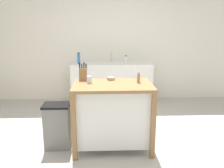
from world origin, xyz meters
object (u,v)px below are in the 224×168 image
object	(u,v)px
pepper_grinder	(139,78)
bottle_dish_soap	(79,58)
drinking_cup	(89,80)
bowl_stoneware_deep	(111,78)
knife_block	(83,74)
sink_faucet	(111,57)
kitchen_island	(113,113)
bottle_spray_cleaner	(126,60)
trash_bin	(57,126)

from	to	relation	value
pepper_grinder	bottle_dish_soap	xyz separation A→B (m)	(-0.97, 1.83, 0.02)
pepper_grinder	bottle_dish_soap	bearing A→B (deg)	117.93
drinking_cup	bottle_dish_soap	distance (m)	1.86
pepper_grinder	bowl_stoneware_deep	bearing A→B (deg)	153.41
knife_block	sink_faucet	world-z (taller)	knife_block
kitchen_island	sink_faucet	bearing A→B (deg)	88.18
knife_block	bottle_spray_cleaner	xyz separation A→B (m)	(0.77, 1.69, -0.04)
kitchen_island	drinking_cup	bearing A→B (deg)	169.40
bowl_stoneware_deep	kitchen_island	bearing A→B (deg)	-86.76
drinking_cup	trash_bin	world-z (taller)	drinking_cup
drinking_cup	trash_bin	bearing A→B (deg)	-176.96
pepper_grinder	bottle_spray_cleaner	distance (m)	1.86
sink_faucet	bottle_spray_cleaner	distance (m)	0.35
trash_bin	bottle_dish_soap	distance (m)	1.99
knife_block	sink_faucet	xyz separation A→B (m)	(0.47, 1.87, -0.01)
kitchen_island	sink_faucet	distance (m)	2.17
knife_block	bottle_dish_soap	xyz separation A→B (m)	(-0.22, 1.66, -0.00)
pepper_grinder	bottle_dish_soap	distance (m)	2.08
trash_bin	bottle_spray_cleaner	size ratio (longest dim) A/B	3.72
sink_faucet	bottle_dish_soap	size ratio (longest dim) A/B	0.92
kitchen_island	bowl_stoneware_deep	bearing A→B (deg)	93.24
knife_block	kitchen_island	bearing A→B (deg)	-30.35
bottle_dish_soap	kitchen_island	bearing A→B (deg)	-71.85
bottle_spray_cleaner	pepper_grinder	bearing A→B (deg)	-90.40
knife_block	bottle_spray_cleaner	distance (m)	1.86
bottle_spray_cleaner	sink_faucet	bearing A→B (deg)	148.25
sink_faucet	bowl_stoneware_deep	bearing A→B (deg)	-92.48
knife_block	trash_bin	world-z (taller)	knife_block
pepper_grinder	sink_faucet	bearing A→B (deg)	97.91
kitchen_island	bottle_spray_cleaner	bearing A→B (deg)	79.28
trash_bin	pepper_grinder	bearing A→B (deg)	1.36
knife_block	bowl_stoneware_deep	distance (m)	0.40
kitchen_island	knife_block	distance (m)	0.68
pepper_grinder	bottle_dish_soap	size ratio (longest dim) A/B	0.63
bowl_stoneware_deep	pepper_grinder	distance (m)	0.41
bowl_stoneware_deep	trash_bin	bearing A→B (deg)	-164.41
knife_block	bottle_spray_cleaner	world-z (taller)	knife_block
sink_faucet	bottle_dish_soap	distance (m)	0.72
pepper_grinder	sink_faucet	size ratio (longest dim) A/B	0.69
drinking_cup	sink_faucet	bearing A→B (deg)	79.58
bowl_stoneware_deep	drinking_cup	size ratio (longest dim) A/B	1.18
knife_block	pepper_grinder	bearing A→B (deg)	-13.13
bowl_stoneware_deep	bottle_spray_cleaner	bearing A→B (deg)	77.32
drinking_cup	bottle_spray_cleaner	size ratio (longest dim) A/B	0.56
sink_faucet	bottle_dish_soap	world-z (taller)	bottle_dish_soap
bottle_spray_cleaner	drinking_cup	bearing A→B (deg)	-109.87
bowl_stoneware_deep	pepper_grinder	bearing A→B (deg)	-26.59
pepper_grinder	sink_faucet	xyz separation A→B (m)	(-0.28, 2.05, 0.01)
pepper_grinder	drinking_cup	bearing A→B (deg)	-179.79
bowl_stoneware_deep	sink_faucet	size ratio (longest dim) A/B	0.51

